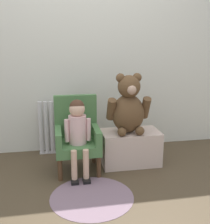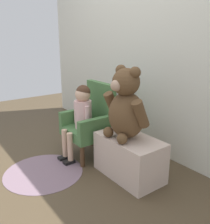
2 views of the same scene
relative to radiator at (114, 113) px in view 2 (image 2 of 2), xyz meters
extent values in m
plane|color=#493B28|center=(0.33, -1.03, -0.31)|extent=(6.00, 6.00, 0.00)
cube|color=silver|center=(0.33, 0.12, 0.89)|extent=(3.80, 0.05, 2.40)
cylinder|color=silver|center=(-0.16, 0.00, 0.01)|extent=(0.05, 0.05, 0.60)
cylinder|color=silver|center=(-0.09, 0.00, 0.01)|extent=(0.05, 0.05, 0.60)
cylinder|color=silver|center=(-0.03, 0.00, 0.01)|extent=(0.05, 0.05, 0.60)
cylinder|color=silver|center=(0.03, 0.00, 0.01)|extent=(0.05, 0.05, 0.60)
cylinder|color=silver|center=(0.09, 0.00, 0.01)|extent=(0.05, 0.05, 0.60)
cylinder|color=silver|center=(0.15, 0.00, 0.01)|extent=(0.05, 0.05, 0.60)
cube|color=silver|center=(0.00, 0.00, -0.30)|extent=(0.37, 0.05, 0.02)
cube|color=#46723F|center=(0.22, -0.52, -0.05)|extent=(0.43, 0.41, 0.10)
cube|color=#46723F|center=(0.22, -0.34, 0.22)|extent=(0.43, 0.06, 0.44)
cube|color=#46723F|center=(0.03, -0.52, 0.07)|extent=(0.06, 0.41, 0.14)
cube|color=#46723F|center=(0.41, -0.52, 0.07)|extent=(0.06, 0.41, 0.14)
cylinder|color=#4C331E|center=(0.03, -0.69, -0.20)|extent=(0.04, 0.04, 0.21)
cylinder|color=#4C331E|center=(0.40, -0.69, -0.20)|extent=(0.04, 0.04, 0.21)
cylinder|color=#4C331E|center=(0.03, -0.35, -0.20)|extent=(0.04, 0.04, 0.21)
cylinder|color=#4C331E|center=(0.40, -0.35, -0.20)|extent=(0.04, 0.04, 0.21)
cylinder|color=beige|center=(0.22, -0.56, 0.14)|extent=(0.17, 0.17, 0.28)
sphere|color=#D8AD8E|center=(0.22, -0.56, 0.35)|extent=(0.15, 0.15, 0.15)
sphere|color=#472D1E|center=(0.22, -0.56, 0.37)|extent=(0.14, 0.14, 0.14)
cylinder|color=#D8AD8E|center=(0.16, -0.75, -0.14)|extent=(0.06, 0.06, 0.28)
cube|color=black|center=(0.16, -0.77, -0.29)|extent=(0.07, 0.11, 0.03)
cylinder|color=#D8AD8E|center=(0.27, -0.75, -0.14)|extent=(0.06, 0.06, 0.28)
cube|color=black|center=(0.27, -0.77, -0.29)|extent=(0.07, 0.11, 0.03)
cylinder|color=beige|center=(0.11, -0.58, 0.14)|extent=(0.04, 0.04, 0.22)
cylinder|color=beige|center=(0.32, -0.58, 0.14)|extent=(0.04, 0.04, 0.22)
cube|color=beige|center=(0.79, -0.44, -0.13)|extent=(0.61, 0.34, 0.36)
ellipsoid|color=brown|center=(0.75, -0.46, 0.25)|extent=(0.34, 0.29, 0.40)
sphere|color=brown|center=(0.75, -0.47, 0.53)|extent=(0.23, 0.23, 0.23)
sphere|color=tan|center=(0.75, -0.57, 0.52)|extent=(0.09, 0.09, 0.09)
sphere|color=brown|center=(0.66, -0.46, 0.62)|extent=(0.09, 0.09, 0.09)
sphere|color=brown|center=(0.84, -0.46, 0.62)|extent=(0.09, 0.09, 0.09)
cylinder|color=brown|center=(0.57, -0.47, 0.31)|extent=(0.09, 0.17, 0.24)
cylinder|color=brown|center=(0.93, -0.47, 0.31)|extent=(0.09, 0.17, 0.24)
sphere|color=brown|center=(0.66, -0.58, 0.10)|extent=(0.09, 0.09, 0.09)
sphere|color=brown|center=(0.84, -0.58, 0.10)|extent=(0.09, 0.09, 0.09)
cylinder|color=slate|center=(0.29, -1.04, -0.31)|extent=(0.71, 0.71, 0.01)
camera|label=1|loc=(0.02, -3.15, 0.98)|focal=45.00mm
camera|label=2|loc=(2.26, -1.79, 0.89)|focal=40.00mm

